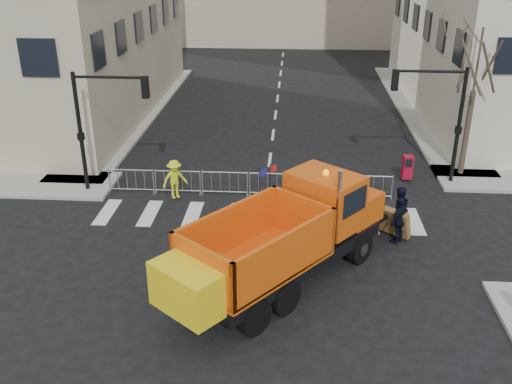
# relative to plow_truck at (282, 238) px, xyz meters

# --- Properties ---
(ground) EXTENTS (120.00, 120.00, 0.00)m
(ground) POSITION_rel_plow_truck_xyz_m (-0.88, -0.62, -1.75)
(ground) COLOR black
(ground) RESTS_ON ground
(sidewalk_back) EXTENTS (64.00, 5.00, 0.15)m
(sidewalk_back) POSITION_rel_plow_truck_xyz_m (-0.88, 7.88, -1.67)
(sidewalk_back) COLOR gray
(sidewalk_back) RESTS_ON ground
(traffic_light_left) EXTENTS (0.18, 0.18, 5.40)m
(traffic_light_left) POSITION_rel_plow_truck_xyz_m (-8.88, 6.88, 0.95)
(traffic_light_left) COLOR black
(traffic_light_left) RESTS_ON ground
(traffic_light_right) EXTENTS (0.18, 0.18, 5.40)m
(traffic_light_right) POSITION_rel_plow_truck_xyz_m (7.62, 8.88, 0.95)
(traffic_light_right) COLOR black
(traffic_light_right) RESTS_ON ground
(crowd_barriers) EXTENTS (12.60, 0.60, 1.10)m
(crowd_barriers) POSITION_rel_plow_truck_xyz_m (-1.63, 6.98, -1.20)
(crowd_barriers) COLOR #9EA0A5
(crowd_barriers) RESTS_ON ground
(street_tree) EXTENTS (3.00, 3.00, 7.50)m
(street_tree) POSITION_rel_plow_truck_xyz_m (8.32, 9.88, 2.00)
(street_tree) COLOR #382B21
(street_tree) RESTS_ON ground
(plow_truck) EXTENTS (8.48, 9.55, 3.93)m
(plow_truck) POSITION_rel_plow_truck_xyz_m (0.00, 0.00, 0.00)
(plow_truck) COLOR black
(plow_truck) RESTS_ON ground
(cop_a) EXTENTS (0.70, 0.48, 1.83)m
(cop_a) POSITION_rel_plow_truck_xyz_m (2.19, 4.09, -0.83)
(cop_a) COLOR black
(cop_a) RESTS_ON ground
(cop_b) EXTENTS (1.08, 0.92, 1.94)m
(cop_b) POSITION_rel_plow_truck_xyz_m (4.34, 3.83, -0.78)
(cop_b) COLOR black
(cop_b) RESTS_ON ground
(cop_c) EXTENTS (1.05, 1.10, 1.84)m
(cop_c) POSITION_rel_plow_truck_xyz_m (4.29, 3.11, -0.83)
(cop_c) COLOR black
(cop_c) RESTS_ON ground
(worker) EXTENTS (1.28, 1.13, 1.72)m
(worker) POSITION_rel_plow_truck_xyz_m (-4.74, 6.18, -0.74)
(worker) COLOR yellow
(worker) RESTS_ON sidewalk_back
(newspaper_box) EXTENTS (0.48, 0.44, 1.10)m
(newspaper_box) POSITION_rel_plow_truck_xyz_m (5.61, 9.04, -1.05)
(newspaper_box) COLOR #A30C23
(newspaper_box) RESTS_ON sidewalk_back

